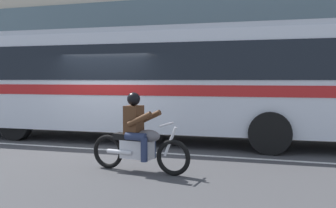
# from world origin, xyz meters

# --- Properties ---
(ground_plane) EXTENTS (60.00, 60.00, 0.00)m
(ground_plane) POSITION_xyz_m (0.00, 0.00, 0.00)
(ground_plane) COLOR #3D3D3F
(sidewalk_curb) EXTENTS (28.00, 3.80, 0.15)m
(sidewalk_curb) POSITION_xyz_m (0.00, 5.10, 0.07)
(sidewalk_curb) COLOR gray
(sidewalk_curb) RESTS_ON ground_plane
(lane_center_stripe) EXTENTS (26.60, 0.14, 0.01)m
(lane_center_stripe) POSITION_xyz_m (0.00, -0.60, 0.00)
(lane_center_stripe) COLOR silver
(lane_center_stripe) RESTS_ON ground_plane
(transit_bus) EXTENTS (12.63, 2.96, 3.22)m
(transit_bus) POSITION_xyz_m (0.89, 1.19, 1.88)
(transit_bus) COLOR silver
(transit_bus) RESTS_ON ground_plane
(motorcycle_with_rider) EXTENTS (2.14, 0.66, 1.56)m
(motorcycle_with_rider) POSITION_xyz_m (1.94, -2.51, 0.66)
(motorcycle_with_rider) COLOR black
(motorcycle_with_rider) RESTS_ON ground_plane
(fire_hydrant) EXTENTS (0.22, 0.30, 0.75)m
(fire_hydrant) POSITION_xyz_m (4.73, 3.75, 0.52)
(fire_hydrant) COLOR red
(fire_hydrant) RESTS_ON sidewalk_curb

